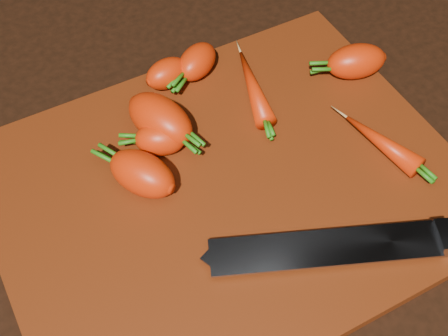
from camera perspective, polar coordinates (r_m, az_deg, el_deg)
name	(u,v)px	position (r m, az deg, el deg)	size (l,w,h in m)	color
ground	(228,193)	(0.69, 0.39, -2.33)	(2.00, 2.00, 0.01)	black
cutting_board	(228,188)	(0.68, 0.40, -1.80)	(0.50, 0.40, 0.01)	#521D08
carrot_0	(160,139)	(0.70, -5.86, 2.65)	(0.06, 0.04, 0.04)	red
carrot_1	(160,119)	(0.71, -5.85, 4.45)	(0.09, 0.05, 0.05)	red
carrot_2	(142,174)	(0.66, -7.49, -0.51)	(0.08, 0.05, 0.05)	red
carrot_3	(197,62)	(0.78, -2.49, 9.69)	(0.06, 0.04, 0.04)	red
carrot_4	(167,73)	(0.77, -5.22, 8.61)	(0.06, 0.04, 0.04)	red
carrot_5	(356,61)	(0.79, 11.99, 9.52)	(0.07, 0.04, 0.04)	red
carrot_6	(253,86)	(0.76, 2.66, 7.48)	(0.12, 0.03, 0.03)	red
carrot_7	(382,142)	(0.72, 14.21, 2.30)	(0.10, 0.03, 0.03)	red
knife	(347,246)	(0.64, 11.21, -7.01)	(0.36, 0.18, 0.02)	gray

